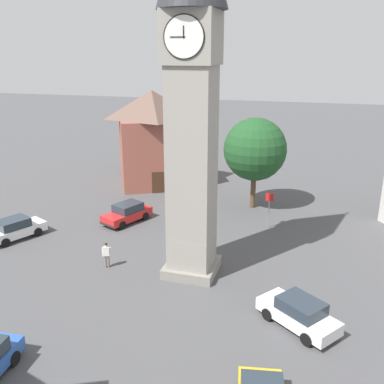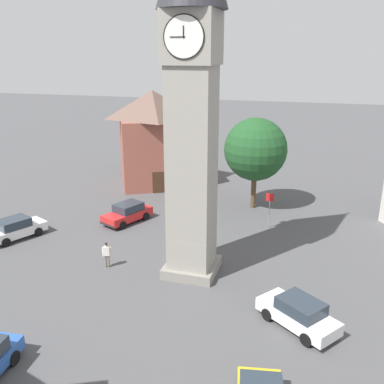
% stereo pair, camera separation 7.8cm
% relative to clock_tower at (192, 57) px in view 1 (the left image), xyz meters
% --- Properties ---
extents(ground_plane, '(200.00, 200.00, 0.00)m').
position_rel_clock_tower_xyz_m(ground_plane, '(-0.00, -0.00, -12.68)').
color(ground_plane, '#4C4C4F').
extents(clock_tower, '(3.73, 3.73, 21.65)m').
position_rel_clock_tower_xyz_m(clock_tower, '(0.00, 0.00, 0.00)').
color(clock_tower, gray).
rests_on(clock_tower, ground).
extents(car_blue_kerb, '(3.24, 4.46, 1.53)m').
position_rel_clock_tower_xyz_m(car_blue_kerb, '(13.72, -1.02, -11.91)').
color(car_blue_kerb, white).
rests_on(car_blue_kerb, ground).
extents(car_red_corner, '(4.32, 3.81, 1.53)m').
position_rel_clock_tower_xyz_m(car_red_corner, '(-6.60, 3.80, -11.91)').
color(car_red_corner, white).
rests_on(car_red_corner, ground).
extents(car_white_side, '(3.16, 4.46, 1.53)m').
position_rel_clock_tower_xyz_m(car_white_side, '(7.31, -6.29, -11.91)').
color(car_white_side, red).
rests_on(car_white_side, ground).
extents(pedestrian, '(0.53, 0.33, 1.69)m').
position_rel_clock_tower_xyz_m(pedestrian, '(5.27, 1.03, -11.67)').
color(pedestrian, '#706656').
rests_on(pedestrian, ground).
extents(tree, '(5.31, 5.31, 7.84)m').
position_rel_clock_tower_xyz_m(tree, '(-1.75, -12.56, -7.51)').
color(tree, brown).
rests_on(tree, ground).
extents(building_terrace_right, '(8.93, 8.77, 9.50)m').
position_rel_clock_tower_xyz_m(building_terrace_right, '(9.10, -16.56, -7.83)').
color(building_terrace_right, '#995142').
rests_on(building_terrace_right, ground).
extents(road_sign, '(0.60, 0.07, 2.80)m').
position_rel_clock_tower_xyz_m(road_sign, '(-3.64, -8.31, -10.78)').
color(road_sign, gray).
rests_on(road_sign, ground).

